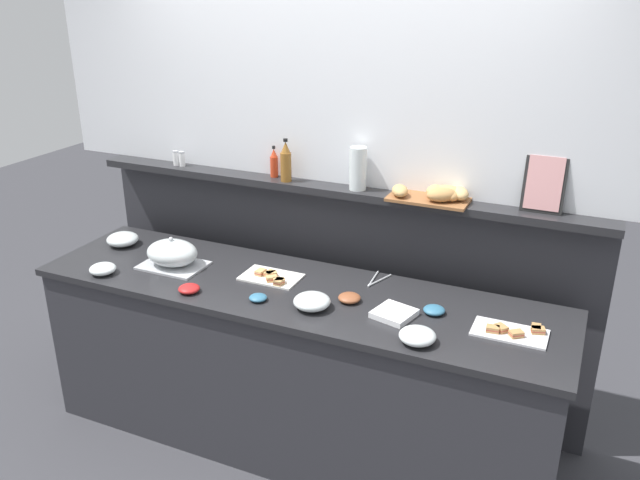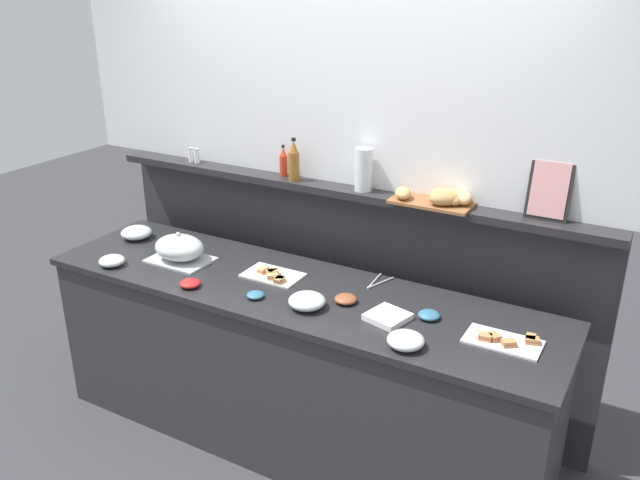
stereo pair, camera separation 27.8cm
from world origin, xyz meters
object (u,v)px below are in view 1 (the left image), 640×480
(condiment_bowl_dark, at_px, (258,298))
(bread_basket, at_px, (438,194))
(sandwich_platter_front, at_px, (512,332))
(glass_bowl_small, at_px, (123,240))
(framed_picture, at_px, (544,183))
(condiment_bowl_teal, at_px, (189,289))
(glass_bowl_large, at_px, (103,269))
(pepper_shaker, at_px, (182,159))
(vinegar_bottle_amber, at_px, (286,162))
(napkin_stack, at_px, (394,313))
(serving_cloche, at_px, (172,254))
(condiment_bowl_cream, at_px, (349,298))
(hot_sauce_bottle, at_px, (274,163))
(glass_bowl_medium, at_px, (312,302))
(water_carafe, at_px, (358,169))
(sandwich_platter_rear, at_px, (271,277))
(condiment_bowl_red, at_px, (434,310))
(glass_bowl_extra, at_px, (417,336))
(serving_tongs, at_px, (376,280))
(salt_shaker, at_px, (176,158))

(condiment_bowl_dark, xyz_separation_m, bread_basket, (0.69, 0.62, 0.43))
(sandwich_platter_front, distance_m, glass_bowl_small, 2.23)
(framed_picture, bearing_deg, condiment_bowl_teal, -154.25)
(glass_bowl_large, bearing_deg, pepper_shaker, 86.62)
(sandwich_platter_front, bearing_deg, vinegar_bottle_amber, 161.43)
(napkin_stack, bearing_deg, serving_cloche, 178.08)
(condiment_bowl_cream, bearing_deg, bread_basket, 57.72)
(napkin_stack, height_order, bread_basket, bread_basket)
(napkin_stack, bearing_deg, pepper_shaker, 160.74)
(condiment_bowl_cream, bearing_deg, serving_cloche, -179.39)
(pepper_shaker, bearing_deg, hot_sauce_bottle, 2.38)
(glass_bowl_medium, relative_size, water_carafe, 0.78)
(sandwich_platter_front, relative_size, sandwich_platter_rear, 1.06)
(sandwich_platter_front, relative_size, vinegar_bottle_amber, 1.36)
(condiment_bowl_red, bearing_deg, condiment_bowl_teal, -166.46)
(serving_cloche, bearing_deg, glass_bowl_small, 163.69)
(sandwich_platter_rear, bearing_deg, hot_sauce_bottle, 114.67)
(glass_bowl_extra, height_order, condiment_bowl_teal, glass_bowl_extra)
(serving_cloche, xyz_separation_m, condiment_bowl_red, (1.42, 0.06, -0.06))
(glass_bowl_large, bearing_deg, glass_bowl_small, 114.77)
(condiment_bowl_red, distance_m, framed_picture, 0.79)
(pepper_shaker, bearing_deg, serving_tongs, -8.88)
(condiment_bowl_red, bearing_deg, glass_bowl_medium, -161.17)
(serving_tongs, bearing_deg, hot_sauce_bottle, 161.93)
(condiment_bowl_teal, bearing_deg, condiment_bowl_dark, 9.62)
(glass_bowl_large, xyz_separation_m, napkin_stack, (1.54, 0.18, -0.01))
(serving_cloche, bearing_deg, pepper_shaker, 116.55)
(serving_cloche, height_order, salt_shaker, salt_shaker)
(sandwich_platter_front, bearing_deg, bread_basket, 136.77)
(bread_basket, xyz_separation_m, framed_picture, (0.49, 0.06, 0.10))
(condiment_bowl_dark, xyz_separation_m, hot_sauce_bottle, (-0.25, 0.67, 0.47))
(napkin_stack, bearing_deg, salt_shaker, 161.25)
(glass_bowl_extra, bearing_deg, glass_bowl_small, 169.29)
(condiment_bowl_dark, xyz_separation_m, vinegar_bottle_amber, (-0.15, 0.62, 0.50))
(serving_cloche, xyz_separation_m, napkin_stack, (1.26, -0.04, -0.06))
(glass_bowl_medium, xyz_separation_m, framed_picture, (0.91, 0.64, 0.51))
(framed_picture, bearing_deg, glass_bowl_medium, -144.73)
(vinegar_bottle_amber, xyz_separation_m, bread_basket, (0.84, 0.00, -0.07))
(sandwich_platter_front, relative_size, glass_bowl_small, 1.77)
(bread_basket, bearing_deg, water_carafe, 177.75)
(glass_bowl_extra, xyz_separation_m, pepper_shaker, (-1.66, 0.70, 0.42))
(condiment_bowl_red, bearing_deg, glass_bowl_small, 177.80)
(condiment_bowl_red, xyz_separation_m, serving_tongs, (-0.36, 0.22, -0.01))
(napkin_stack, bearing_deg, bread_basket, 85.02)
(glass_bowl_extra, height_order, framed_picture, framed_picture)
(condiment_bowl_teal, height_order, water_carafe, water_carafe)
(pepper_shaker, bearing_deg, glass_bowl_medium, -28.41)
(vinegar_bottle_amber, bearing_deg, condiment_bowl_teal, -106.49)
(glass_bowl_small, distance_m, salt_shaker, 0.57)
(hot_sauce_bottle, bearing_deg, sandwich_platter_rear, -65.33)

